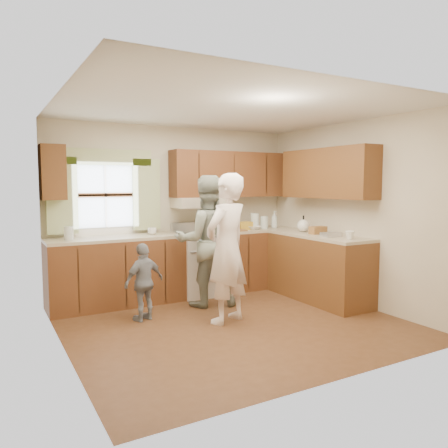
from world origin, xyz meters
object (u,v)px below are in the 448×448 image
stove (202,263)px  woman_right (206,241)px  child (144,282)px  woman_left (227,248)px

stove → woman_right: 0.75m
woman_right → stove: bearing=-95.8°
woman_right → child: size_ratio=1.87×
woman_left → woman_right: (0.12, 0.77, -0.01)m
stove → woman_right: size_ratio=0.61×
stove → woman_left: 1.46m
stove → child: size_ratio=1.13×
stove → woman_left: size_ratio=0.60×
stove → child: 1.43m
stove → child: bearing=-145.6°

